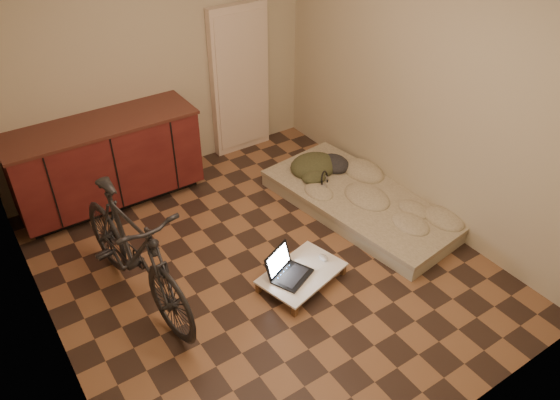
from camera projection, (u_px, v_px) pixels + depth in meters
room_shell at (259, 137)px, 4.15m from camera, size 3.50×4.00×2.60m
cabinets at (107, 162)px, 5.44m from camera, size 1.84×0.62×0.91m
appliance_panel at (240, 81)px, 6.16m from camera, size 0.70×0.10×1.70m
bicycle at (133, 246)px, 4.24m from camera, size 0.71×1.79×1.13m
futon at (362, 202)px, 5.54m from camera, size 1.23×2.15×0.18m
clothing_pile at (320, 160)px, 5.83m from camera, size 0.61×0.53×0.22m
headphones at (325, 179)px, 5.60m from camera, size 0.28×0.28×0.14m
lap_desk at (302, 273)px, 4.65m from camera, size 0.81×0.62×0.12m
laptop at (287, 270)px, 4.59m from camera, size 0.42×0.40×0.23m
mouse at (323, 257)px, 4.77m from camera, size 0.07×0.11×0.04m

